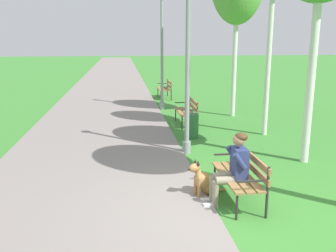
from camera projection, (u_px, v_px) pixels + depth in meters
name	position (u px, v px, depth m)	size (l,w,h in m)	color
ground_plane	(225.00, 214.00, 5.96)	(120.00, 120.00, 0.00)	#3D8433
paved_path	(112.00, 75.00, 28.87)	(4.31, 60.00, 0.04)	gray
park_bench_near	(242.00, 173.00, 6.35)	(0.55, 1.50, 0.85)	olive
park_bench_mid	(188.00, 109.00, 12.08)	(0.55, 1.50, 0.85)	olive
park_bench_far	(166.00, 88.00, 17.61)	(0.55, 1.50, 0.85)	olive
person_seated_on_near_bench	(233.00, 166.00, 6.17)	(0.74, 0.49, 1.25)	gray
dog_shepherd	(206.00, 182.00, 6.61)	(0.80, 0.44, 0.71)	#B27F47
lamp_post_near	(188.00, 63.00, 8.66)	(0.24, 0.24, 4.26)	gray
lamp_post_mid	(162.00, 51.00, 14.40)	(0.24, 0.24, 4.50)	gray
litter_bin	(192.00, 126.00, 10.48)	(0.36, 0.36, 0.70)	#2D6638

